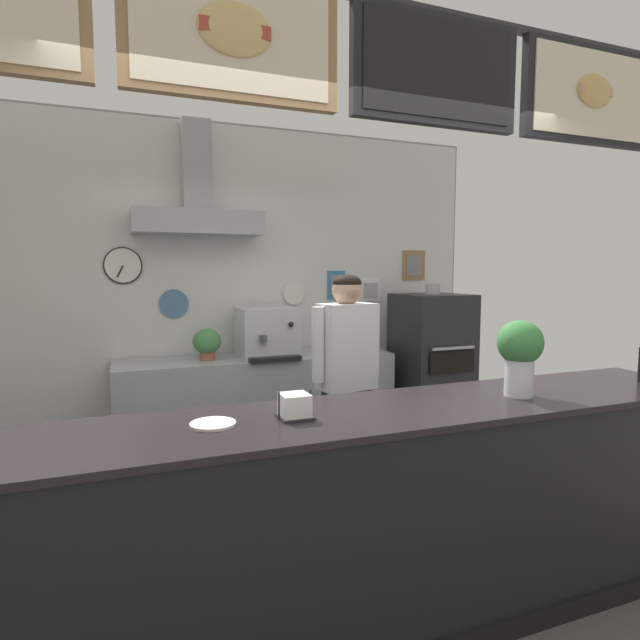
{
  "coord_description": "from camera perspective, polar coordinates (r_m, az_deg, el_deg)",
  "views": [
    {
      "loc": [
        -0.99,
        -2.29,
        1.65
      ],
      "look_at": [
        0.19,
        0.76,
        1.33
      ],
      "focal_mm": 28.7,
      "sensor_mm": 36.0,
      "label": 1
    }
  ],
  "objects": [
    {
      "name": "back_prep_counter",
      "position": [
        4.65,
        -6.89,
        -9.58
      ],
      "size": [
        2.41,
        0.61,
        0.89
      ],
      "color": "#A3A5AD",
      "rests_on": "ground_plane"
    },
    {
      "name": "espresso_machine",
      "position": [
        4.51,
        -5.96,
        -1.39
      ],
      "size": [
        0.49,
        0.55,
        0.43
      ],
      "color": "silver",
      "rests_on": "back_prep_counter"
    },
    {
      "name": "napkin_holder",
      "position": [
        2.2,
        -2.83,
        -9.64
      ],
      "size": [
        0.15,
        0.14,
        0.12
      ],
      "color": "#262628",
      "rests_on": "service_counter"
    },
    {
      "name": "back_wall_assembly",
      "position": [
        4.68,
        -9.27,
        4.88
      ],
      "size": [
        4.79,
        2.61,
        2.97
      ],
      "color": "gray",
      "rests_on": "ground_plane"
    },
    {
      "name": "service_counter",
      "position": [
        2.51,
        4.87,
        -21.4
      ],
      "size": [
        3.92,
        0.66,
        1.03
      ],
      "color": "black",
      "rests_on": "ground_plane"
    },
    {
      "name": "basil_vase",
      "position": [
        2.72,
        21.38,
        -3.53
      ],
      "size": [
        0.22,
        0.22,
        0.38
      ],
      "color": "silver",
      "rests_on": "service_counter"
    },
    {
      "name": "potted_thyme",
      "position": [
        4.42,
        -12.47,
        -2.49
      ],
      "size": [
        0.24,
        0.24,
        0.27
      ],
      "color": "#9E563D",
      "rests_on": "back_prep_counter"
    },
    {
      "name": "ground_plane",
      "position": [
        2.99,
        2.1,
        -27.95
      ],
      "size": [
        5.91,
        5.91,
        0.0
      ],
      "primitive_type": "plane",
      "color": "#514C47"
    },
    {
      "name": "condiment_plate",
      "position": [
        2.15,
        -11.86,
        -11.27
      ],
      "size": [
        0.19,
        0.19,
        0.01
      ],
      "color": "white",
      "rests_on": "service_counter"
    },
    {
      "name": "potted_sage",
      "position": [
        4.82,
        3.64,
        -1.81
      ],
      "size": [
        0.19,
        0.19,
        0.25
      ],
      "color": "#4C4C51",
      "rests_on": "back_prep_counter"
    },
    {
      "name": "shop_worker",
      "position": [
        3.52,
        2.98,
        -6.95
      ],
      "size": [
        0.53,
        0.28,
        1.62
      ],
      "rotation": [
        0.0,
        0.0,
        3.32
      ],
      "color": "#232328",
      "rests_on": "ground_plane"
    },
    {
      "name": "pizza_oven",
      "position": [
        5.05,
        12.28,
        -5.23
      ],
      "size": [
        0.63,
        0.67,
        1.53
      ],
      "color": "#232326",
      "rests_on": "ground_plane"
    }
  ]
}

